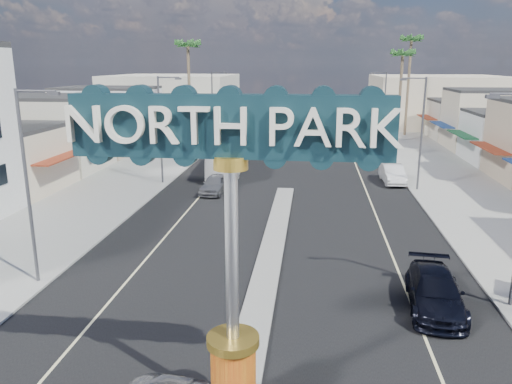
% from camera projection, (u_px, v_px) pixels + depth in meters
% --- Properties ---
extents(ground, '(160.00, 160.00, 0.00)m').
position_uv_depth(ground, '(286.00, 187.00, 41.59)').
color(ground, gray).
rests_on(ground, ground).
extents(road, '(20.00, 120.00, 0.01)m').
position_uv_depth(road, '(286.00, 187.00, 41.59)').
color(road, black).
rests_on(road, ground).
extents(median_island, '(1.30, 30.00, 0.16)m').
position_uv_depth(median_island, '(270.00, 259.00, 26.18)').
color(median_island, gray).
rests_on(median_island, ground).
extents(sidewalk_left, '(8.00, 120.00, 0.12)m').
position_uv_depth(sidewalk_left, '(125.00, 182.00, 43.11)').
color(sidewalk_left, gray).
rests_on(sidewalk_left, ground).
extents(sidewalk_right, '(8.00, 120.00, 0.12)m').
position_uv_depth(sidewalk_right, '(460.00, 191.00, 40.03)').
color(sidewalk_right, gray).
rests_on(sidewalk_right, ground).
extents(storefront_row_left, '(12.00, 42.00, 6.00)m').
position_uv_depth(storefront_row_left, '(80.00, 127.00, 55.97)').
color(storefront_row_left, beige).
rests_on(storefront_row_left, ground).
extents(backdrop_far_left, '(20.00, 20.00, 8.00)m').
position_uv_depth(backdrop_far_left, '(174.00, 99.00, 86.27)').
color(backdrop_far_left, '#B7B29E').
rests_on(backdrop_far_left, ground).
extents(backdrop_far_right, '(20.00, 20.00, 8.00)m').
position_uv_depth(backdrop_far_right, '(436.00, 101.00, 81.43)').
color(backdrop_far_right, beige).
rests_on(backdrop_far_right, ground).
extents(gateway_sign, '(8.20, 1.50, 9.15)m').
position_uv_depth(gateway_sign, '(231.00, 224.00, 13.15)').
color(gateway_sign, red).
rests_on(gateway_sign, median_island).
extents(traffic_signal_left, '(5.09, 0.45, 6.00)m').
position_uv_depth(traffic_signal_left, '(211.00, 117.00, 54.98)').
color(traffic_signal_left, '#47474C').
rests_on(traffic_signal_left, ground).
extents(traffic_signal_right, '(5.09, 0.45, 6.00)m').
position_uv_depth(traffic_signal_right, '(381.00, 119.00, 52.96)').
color(traffic_signal_right, '#47474C').
rests_on(traffic_signal_right, ground).
extents(streetlight_l_near, '(2.03, 0.22, 9.00)m').
position_uv_depth(streetlight_l_near, '(30.00, 178.00, 22.23)').
color(streetlight_l_near, '#47474C').
rests_on(streetlight_l_near, ground).
extents(streetlight_l_mid, '(2.03, 0.22, 9.00)m').
position_uv_depth(streetlight_l_mid, '(162.00, 125.00, 41.46)').
color(streetlight_l_mid, '#47474C').
rests_on(streetlight_l_mid, ground).
extents(streetlight_l_far, '(2.03, 0.22, 9.00)m').
position_uv_depth(streetlight_l_far, '(214.00, 104.00, 62.61)').
color(streetlight_l_far, '#47474C').
rests_on(streetlight_l_far, ground).
extents(streetlight_r_mid, '(2.03, 0.22, 9.00)m').
position_uv_depth(streetlight_r_mid, '(420.00, 128.00, 39.17)').
color(streetlight_r_mid, '#47474C').
rests_on(streetlight_r_mid, ground).
extents(streetlight_r_far, '(2.03, 0.22, 9.00)m').
position_uv_depth(streetlight_r_far, '(383.00, 105.00, 60.32)').
color(streetlight_r_far, '#47474C').
rests_on(streetlight_r_far, ground).
extents(palm_left_far, '(2.60, 2.60, 13.10)m').
position_uv_depth(palm_left_far, '(188.00, 50.00, 59.35)').
color(palm_left_far, brown).
rests_on(palm_left_far, ground).
extents(palm_right_mid, '(2.60, 2.60, 12.10)m').
position_uv_depth(palm_right_mid, '(403.00, 58.00, 62.49)').
color(palm_right_mid, brown).
rests_on(palm_right_mid, ground).
extents(palm_right_far, '(2.60, 2.60, 14.10)m').
position_uv_depth(palm_right_far, '(411.00, 45.00, 67.59)').
color(palm_right_far, brown).
rests_on(palm_right_far, ground).
extents(suv_right, '(2.62, 5.46, 1.53)m').
position_uv_depth(suv_right, '(435.00, 291.00, 20.91)').
color(suv_right, black).
rests_on(suv_right, ground).
extents(car_parked_left, '(2.23, 4.48, 1.47)m').
position_uv_depth(car_parked_left, '(215.00, 184.00, 39.56)').
color(car_parked_left, slate).
rests_on(car_parked_left, ground).
extents(car_parked_right, '(1.85, 4.80, 1.56)m').
position_uv_depth(car_parked_right, '(393.00, 174.00, 42.84)').
color(car_parked_right, silver).
rests_on(car_parked_right, ground).
extents(city_bus, '(3.47, 11.59, 3.18)m').
position_uv_depth(city_bus, '(227.00, 155.00, 47.00)').
color(city_bus, white).
rests_on(city_bus, ground).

